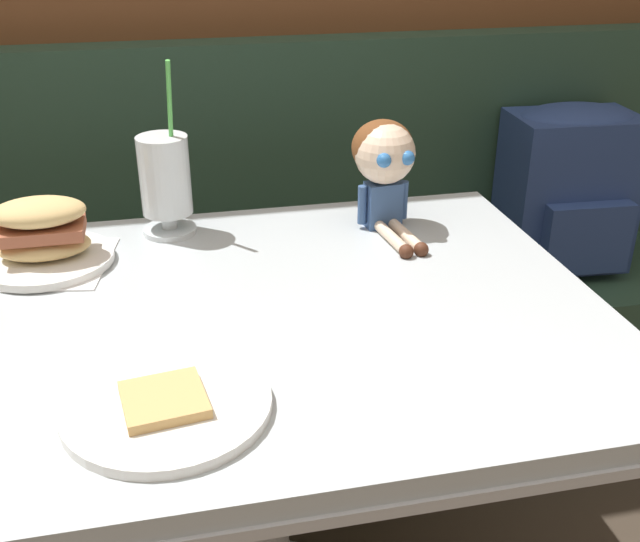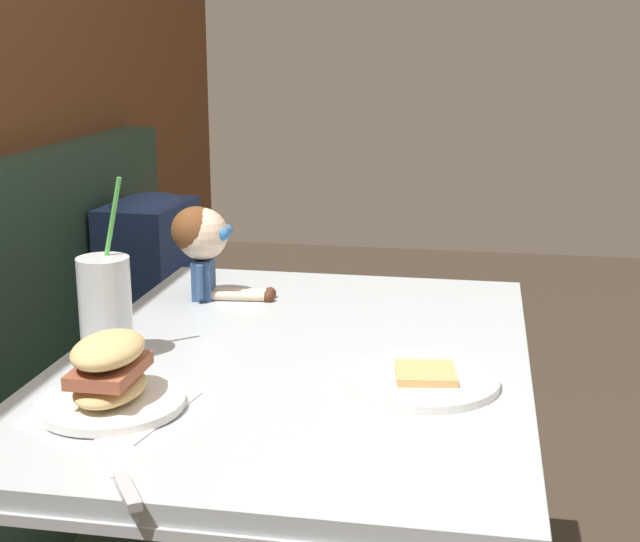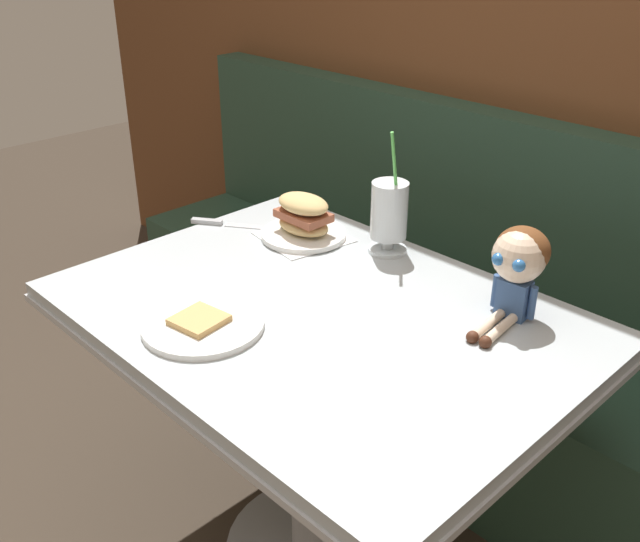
{
  "view_description": "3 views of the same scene",
  "coord_description": "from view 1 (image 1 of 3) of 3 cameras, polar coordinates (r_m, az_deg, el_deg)",
  "views": [
    {
      "loc": [
        -0.09,
        -0.8,
        1.29
      ],
      "look_at": [
        0.13,
        0.18,
        0.79
      ],
      "focal_mm": 42.42,
      "sensor_mm": 36.0,
      "label": 1
    },
    {
      "loc": [
        -1.48,
        -0.13,
        1.28
      ],
      "look_at": [
        0.12,
        0.16,
        0.86
      ],
      "focal_mm": 50.92,
      "sensor_mm": 36.0,
      "label": 2
    },
    {
      "loc": [
        0.96,
        -0.75,
        1.51
      ],
      "look_at": [
        -0.01,
        0.19,
        0.82
      ],
      "focal_mm": 40.57,
      "sensor_mm": 36.0,
      "label": 3
    }
  ],
  "objects": [
    {
      "name": "seated_doll",
      "position": [
        1.37,
        4.9,
        8.39
      ],
      "size": [
        0.12,
        0.22,
        0.2
      ],
      "color": "#385689",
      "rests_on": "diner_table"
    },
    {
      "name": "toast_plate",
      "position": [
        0.93,
        -11.49,
        -9.85
      ],
      "size": [
        0.25,
        0.25,
        0.03
      ],
      "color": "white",
      "rests_on": "diner_table"
    },
    {
      "name": "backpack",
      "position": [
        1.96,
        18.23,
        6.22
      ],
      "size": [
        0.31,
        0.26,
        0.41
      ],
      "color": "navy",
      "rests_on": "booth_bench"
    },
    {
      "name": "milkshake_glass",
      "position": [
        1.37,
        -11.6,
        6.78
      ],
      "size": [
        0.1,
        0.1,
        0.31
      ],
      "color": "silver",
      "rests_on": "diner_table"
    },
    {
      "name": "booth_bench",
      "position": [
        1.88,
        -7.94,
        -4.84
      ],
      "size": [
        2.6,
        0.48,
        1.0
      ],
      "color": "#233D2D",
      "rests_on": "ground"
    },
    {
      "name": "sandwich_plate",
      "position": [
        1.32,
        -20.16,
        2.28
      ],
      "size": [
        0.23,
        0.23,
        0.12
      ],
      "color": "white",
      "rests_on": "diner_table"
    },
    {
      "name": "diner_table",
      "position": [
        1.23,
        -5.88,
        -10.99
      ],
      "size": [
        1.11,
        0.81,
        0.74
      ],
      "color": "#B2BCC1",
      "rests_on": "ground"
    }
  ]
}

